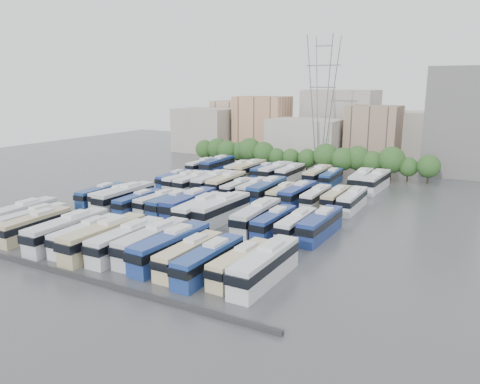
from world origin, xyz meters
The scene contains 56 objects.
ground centered at (0.00, 0.00, 0.00)m, with size 220.00×220.00×0.00m, color #424447.
parapet centered at (0.00, -33.00, 0.25)m, with size 56.00×0.50×0.50m, color #2D2D30.
tree_line centered at (-0.12, 42.11, 4.28)m, with size 64.50×7.40×7.94m.
city_buildings centered at (-7.46, 71.86, 7.87)m, with size 102.00×35.00×20.00m.
apartment_tower centered at (34.00, 58.00, 13.00)m, with size 14.00×14.00×26.00m, color silver.
electricity_pylon centered at (2.00, 50.00, 18.66)m, with size 9.00×6.91×33.83m.
bus_r0_s0 centered at (-21.40, -22.84, 1.95)m, with size 3.37×12.80×3.98m.
bus_r0_s1 centered at (-18.32, -23.01, 1.75)m, with size 2.69×11.42×3.57m.
bus_r0_s2 centered at (-14.93, -25.21, 1.85)m, with size 3.22×12.12×3.77m.
bus_r0_s4 centered at (-8.28, -25.09, 2.09)m, with size 3.51×13.67×4.26m.
bus_r0_s5 centered at (-4.97, -24.70, 1.86)m, with size 3.22×12.16×3.78m.
bus_r0_s6 centered at (-1.60, -24.90, 2.10)m, with size 3.06×13.67×4.28m.
bus_r0_s7 centered at (1.65, -24.08, 1.98)m, with size 3.11×12.93×4.04m.
bus_r0_s8 centered at (4.96, -22.88, 2.00)m, with size 3.06×13.05×4.08m.
bus_r0_s9 centered at (8.33, -23.43, 2.05)m, with size 3.50×13.42×4.17m.
bus_r0_s10 centered at (11.58, -24.03, 1.79)m, with size 2.61×11.63×3.64m.
bus_r0_s11 centered at (14.81, -24.59, 1.87)m, with size 2.77×12.17×3.81m.
bus_r0_s12 centered at (18.27, -23.28, 1.74)m, with size 2.88×11.36×3.54m.
bus_r0_s13 centered at (21.42, -23.20, 2.03)m, with size 2.98×13.21×4.14m.
bus_r1_s0 centered at (-21.47, -5.79, 1.71)m, with size 2.88×11.21×3.49m.
bus_r1_s1 centered at (-18.15, -5.31, 1.72)m, with size 2.91×11.28×3.51m.
bus_r1_s2 centered at (-14.94, -6.26, 2.08)m, with size 3.06×13.53×4.24m.
bus_r1_s3 centered at (-11.39, -6.88, 1.72)m, with size 2.82×11.23×3.50m.
bus_r1_s4 centered at (-8.29, -4.87, 1.72)m, with size 2.81×11.23×3.50m.
bus_r1_s5 centered at (-5.14, -5.04, 1.80)m, with size 2.75×11.75×3.67m.
bus_r1_s6 centered at (-1.72, -5.03, 2.11)m, with size 3.55×13.78×4.29m.
bus_r1_s7 centered at (1.75, -6.72, 2.02)m, with size 3.47×13.25×4.12m.
bus_r1_s8 centered at (4.80, -5.15, 2.08)m, with size 3.62×13.66×4.25m.
bus_r1_s10 centered at (11.57, -5.91, 2.03)m, with size 3.39×13.26×4.13m.
bus_r1_s11 centered at (14.81, -6.51, 1.78)m, with size 2.63×11.55×3.62m.
bus_r1_s12 centered at (18.26, -6.04, 1.74)m, with size 2.52×11.32×3.55m.
bus_r1_s13 centered at (21.57, -4.93, 1.92)m, with size 2.96×12.54×3.92m.
bus_r2_s1 centered at (-18.07, 12.62, 1.68)m, with size 2.91×11.03×3.43m.
bus_r2_s2 centered at (-14.92, 11.60, 1.78)m, with size 2.89×11.61×3.62m.
bus_r2_s3 centered at (-11.76, 11.27, 1.86)m, with size 2.73×12.09×3.79m.
bus_r2_s4 centered at (-8.18, 12.75, 2.00)m, with size 3.07×13.03×4.07m.
bus_r2_s5 centered at (-5.06, 13.10, 2.00)m, with size 3.41×13.08×4.07m.
bus_r2_s6 centered at (-1.52, 11.41, 1.66)m, with size 2.54×10.81×3.38m.
bus_r2_s7 centered at (1.69, 12.21, 1.73)m, with size 2.77×11.29×3.52m.
bus_r2_s8 centered at (4.95, 11.60, 2.03)m, with size 3.13×13.23×4.13m.
bus_r2_s9 centered at (8.14, 11.37, 1.67)m, with size 2.74×10.90×3.40m.
bus_r2_s10 centered at (11.40, 11.51, 1.94)m, with size 2.96×12.65×3.95m.
bus_r2_s11 centered at (14.84, 11.74, 1.72)m, with size 2.57×11.20×3.51m.
bus_r2_s12 centered at (18.34, 12.67, 1.74)m, with size 2.49×11.30×3.54m.
bus_r2_s13 centered at (21.49, 12.22, 1.81)m, with size 2.68×11.80×3.70m.
bus_r3_s0 centered at (-21.60, 29.21, 1.77)m, with size 2.57×11.49×3.60m.
bus_r3_s1 centered at (-18.16, 30.96, 2.04)m, with size 3.28×13.34×4.16m.
bus_r3_s3 centered at (-11.69, 30.21, 1.74)m, with size 2.99×11.41×3.55m.
bus_r3_s4 centered at (-8.26, 29.42, 2.00)m, with size 2.92×13.01×4.08m.
bus_r3_s5 centered at (-5.09, 30.64, 1.67)m, with size 2.65×10.92×3.41m.
bus_r3_s6 centered at (-1.66, 30.16, 1.96)m, with size 3.36×12.83×3.99m.
bus_r3_s7 centered at (1.66, 30.81, 1.84)m, with size 2.69×11.97×3.75m.
bus_r3_s9 centered at (8.36, 30.82, 1.93)m, with size 2.79×12.53×3.93m.
bus_r3_s10 centered at (11.52, 30.76, 1.71)m, with size 2.73×11.18×3.49m.
bus_r3_s12 centered at (18.21, 30.48, 1.98)m, with size 3.25×12.92×4.03m.
bus_r3_s13 centered at (21.42, 30.26, 2.01)m, with size 3.38×13.14×4.09m.
Camera 1 is at (42.94, -67.98, 22.13)m, focal length 35.00 mm.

